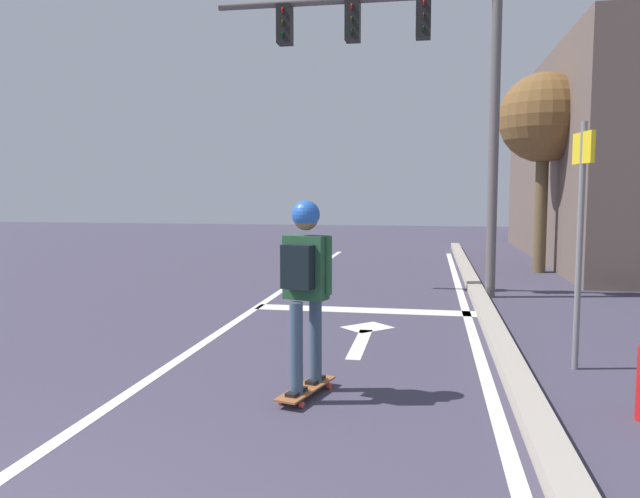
{
  "coord_description": "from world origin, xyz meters",
  "views": [
    {
      "loc": [
        2.19,
        -1.48,
        1.74
      ],
      "look_at": [
        0.89,
        5.8,
        1.05
      ],
      "focal_mm": 34.39,
      "sensor_mm": 36.0,
      "label": 1
    }
  ],
  "objects_px": {
    "skateboard": "(306,389)",
    "traffic_signal_mast": "(409,64)",
    "skater": "(305,272)",
    "street_sign_post": "(581,210)",
    "roadside_tree": "(544,120)"
  },
  "relations": [
    {
      "from": "skateboard",
      "to": "traffic_signal_mast",
      "type": "relative_size",
      "value": 0.15
    },
    {
      "from": "skater",
      "to": "street_sign_post",
      "type": "bearing_deg",
      "value": 27.66
    },
    {
      "from": "street_sign_post",
      "to": "roadside_tree",
      "type": "distance_m",
      "value": 7.77
    },
    {
      "from": "skater",
      "to": "traffic_signal_mast",
      "type": "xyz_separation_m",
      "value": [
        0.64,
        5.39,
        2.75
      ]
    },
    {
      "from": "street_sign_post",
      "to": "skater",
      "type": "bearing_deg",
      "value": -152.34
    },
    {
      "from": "skater",
      "to": "street_sign_post",
      "type": "distance_m",
      "value": 2.81
    },
    {
      "from": "skater",
      "to": "street_sign_post",
      "type": "height_order",
      "value": "street_sign_post"
    },
    {
      "from": "street_sign_post",
      "to": "roadside_tree",
      "type": "bearing_deg",
      "value": 83.06
    },
    {
      "from": "skater",
      "to": "traffic_signal_mast",
      "type": "distance_m",
      "value": 6.09
    },
    {
      "from": "street_sign_post",
      "to": "roadside_tree",
      "type": "height_order",
      "value": "roadside_tree"
    },
    {
      "from": "street_sign_post",
      "to": "roadside_tree",
      "type": "xyz_separation_m",
      "value": [
        0.92,
        7.53,
        1.68
      ]
    },
    {
      "from": "skateboard",
      "to": "street_sign_post",
      "type": "bearing_deg",
      "value": 27.39
    },
    {
      "from": "skateboard",
      "to": "skater",
      "type": "relative_size",
      "value": 0.51
    },
    {
      "from": "street_sign_post",
      "to": "skateboard",
      "type": "bearing_deg",
      "value": -152.61
    },
    {
      "from": "skateboard",
      "to": "roadside_tree",
      "type": "distance_m",
      "value": 9.93
    }
  ]
}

